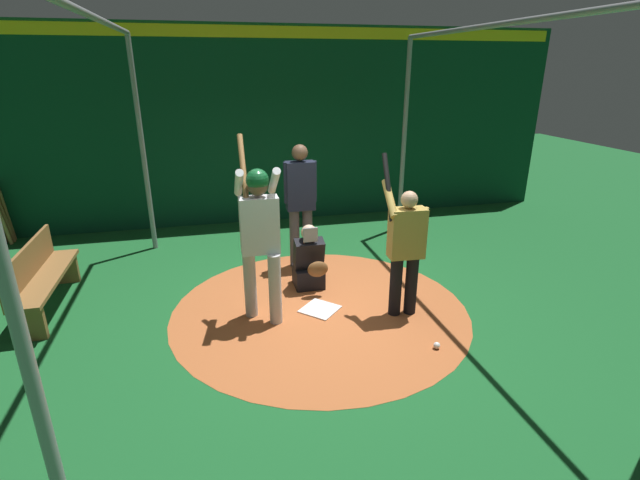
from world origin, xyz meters
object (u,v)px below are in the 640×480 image
at_px(catcher, 309,263).
at_px(bat_rack, 3,215).
at_px(umpire, 300,199).
at_px(baseball_0, 437,345).
at_px(bench, 41,276).
at_px(batter, 259,230).
at_px(visitor, 405,245).
at_px(home_plate, 320,309).

bearing_deg(catcher, bat_rack, -122.31).
xyz_separation_m(umpire, baseball_0, (2.61, 0.98, -1.02)).
xyz_separation_m(bench, baseball_0, (2.02, 4.42, -0.40)).
xyz_separation_m(catcher, baseball_0, (1.83, 1.03, -0.32)).
height_order(batter, visitor, batter).
relative_size(batter, bat_rack, 2.08).
distance_m(visitor, baseball_0, 1.21).
bearing_deg(home_plate, visitor, 72.38).
height_order(home_plate, catcher, catcher).
xyz_separation_m(home_plate, umpire, (-1.46, 0.06, 1.05)).
distance_m(visitor, bench, 4.54).
bearing_deg(catcher, batter, -45.86).
bearing_deg(batter, home_plate, 92.89).
bearing_deg(umpire, batter, -27.53).
bearing_deg(bat_rack, bench, 26.16).
bearing_deg(bench, catcher, 86.76).
height_order(catcher, bat_rack, bat_rack).
relative_size(batter, umpire, 1.17).
xyz_separation_m(umpire, visitor, (1.77, 0.92, -0.15)).
bearing_deg(home_plate, umpire, 177.83).
height_order(catcher, bench, catcher).
bearing_deg(baseball_0, bench, -114.56).
bearing_deg(baseball_0, bat_rack, -129.87).
height_order(batter, bench, batter).
height_order(catcher, visitor, visitor).
height_order(home_plate, umpire, umpire).
xyz_separation_m(catcher, bat_rack, (-3.03, -4.79, 0.14)).
relative_size(catcher, umpire, 0.49).
distance_m(home_plate, bat_rack, 6.06).
distance_m(umpire, bench, 3.54).
distance_m(home_plate, visitor, 1.36).
distance_m(catcher, baseball_0, 2.12).
height_order(catcher, baseball_0, catcher).
bearing_deg(umpire, visitor, 27.42).
relative_size(catcher, bench, 0.52).
xyz_separation_m(batter, visitor, (0.27, 1.70, -0.23)).
height_order(batter, catcher, batter).
xyz_separation_m(visitor, bench, (-1.18, -4.36, -0.46)).
bearing_deg(umpire, bench, -80.26).
bearing_deg(batter, bench, -108.84).
bearing_deg(catcher, home_plate, -0.98).
relative_size(umpire, bat_rack, 1.78).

